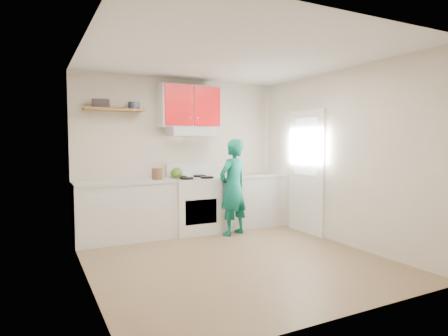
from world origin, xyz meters
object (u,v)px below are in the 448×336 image
tin (134,106)px  person (233,187)px  crock (157,175)px  kettle (177,173)px  stove (194,205)px

tin → person: (1.45, -0.61, -1.31)m
crock → person: 1.24m
kettle → crock: crock is taller
tin → kettle: 1.28m
stove → tin: tin is taller
tin → crock: size_ratio=0.89×
tin → kettle: (0.68, -0.06, -1.09)m
crock → tin: bearing=154.2°
kettle → crock: size_ratio=1.01×
stove → tin: 1.89m
tin → person: size_ratio=0.12×
tin → crock: (0.32, -0.15, -1.09)m
stove → crock: crock is taller
person → kettle: bearing=-55.3°
stove → kettle: 0.61m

